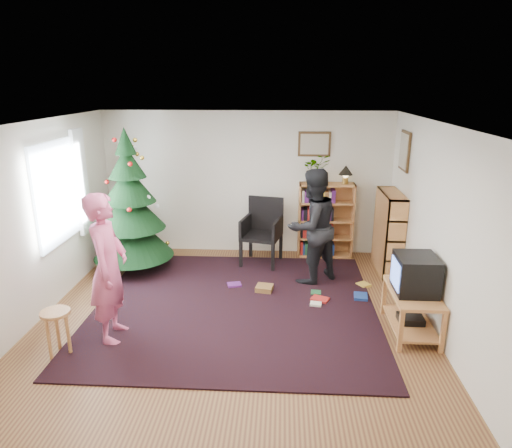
# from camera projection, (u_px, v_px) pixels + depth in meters

# --- Properties ---
(floor) EXTENTS (5.00, 5.00, 0.00)m
(floor) POSITION_uv_depth(u_px,v_px,m) (233.00, 317.00, 5.99)
(floor) COLOR brown
(floor) RESTS_ON ground
(ceiling) EXTENTS (5.00, 5.00, 0.00)m
(ceiling) POSITION_uv_depth(u_px,v_px,m) (230.00, 123.00, 5.25)
(ceiling) COLOR white
(ceiling) RESTS_ON wall_back
(wall_back) EXTENTS (5.00, 0.02, 2.50)m
(wall_back) POSITION_uv_depth(u_px,v_px,m) (247.00, 183.00, 8.00)
(wall_back) COLOR silver
(wall_back) RESTS_ON floor
(wall_front) EXTENTS (5.00, 0.02, 2.50)m
(wall_front) POSITION_uv_depth(u_px,v_px,m) (193.00, 333.00, 3.24)
(wall_front) COLOR silver
(wall_front) RESTS_ON floor
(wall_left) EXTENTS (0.02, 5.00, 2.50)m
(wall_left) POSITION_uv_depth(u_px,v_px,m) (35.00, 223.00, 5.76)
(wall_left) COLOR silver
(wall_left) RESTS_ON floor
(wall_right) EXTENTS (0.02, 5.00, 2.50)m
(wall_right) POSITION_uv_depth(u_px,v_px,m) (438.00, 230.00, 5.48)
(wall_right) COLOR silver
(wall_right) RESTS_ON floor
(rug) EXTENTS (3.80, 3.60, 0.02)m
(rug) POSITION_uv_depth(u_px,v_px,m) (235.00, 306.00, 6.28)
(rug) COLOR black
(rug) RESTS_ON floor
(window_pane) EXTENTS (0.04, 1.20, 1.40)m
(window_pane) POSITION_uv_depth(u_px,v_px,m) (57.00, 193.00, 6.25)
(window_pane) COLOR silver
(window_pane) RESTS_ON wall_left
(curtain) EXTENTS (0.06, 0.35, 1.60)m
(curtain) POSITION_uv_depth(u_px,v_px,m) (81.00, 182.00, 6.92)
(curtain) COLOR white
(curtain) RESTS_ON wall_left
(picture_back) EXTENTS (0.55, 0.03, 0.42)m
(picture_back) POSITION_uv_depth(u_px,v_px,m) (314.00, 144.00, 7.70)
(picture_back) COLOR #4C3319
(picture_back) RESTS_ON wall_back
(picture_right) EXTENTS (0.03, 0.50, 0.60)m
(picture_right) POSITION_uv_depth(u_px,v_px,m) (405.00, 151.00, 6.94)
(picture_right) COLOR #4C3319
(picture_right) RESTS_ON wall_right
(christmas_tree) EXTENTS (1.27, 1.27, 2.31)m
(christmas_tree) POSITION_uv_depth(u_px,v_px,m) (131.00, 213.00, 7.23)
(christmas_tree) COLOR #3F2816
(christmas_tree) RESTS_ON rug
(bookshelf_back) EXTENTS (0.95, 0.30, 1.30)m
(bookshelf_back) POSITION_uv_depth(u_px,v_px,m) (326.00, 219.00, 7.95)
(bookshelf_back) COLOR #C68646
(bookshelf_back) RESTS_ON floor
(bookshelf_right) EXTENTS (0.30, 0.95, 1.30)m
(bookshelf_right) POSITION_uv_depth(u_px,v_px,m) (389.00, 231.00, 7.32)
(bookshelf_right) COLOR #C68646
(bookshelf_right) RESTS_ON floor
(tv_stand) EXTENTS (0.53, 0.95, 0.55)m
(tv_stand) POSITION_uv_depth(u_px,v_px,m) (412.00, 308.00, 5.55)
(tv_stand) COLOR #C68646
(tv_stand) RESTS_ON floor
(crt_tv) EXTENTS (0.48, 0.52, 0.45)m
(crt_tv) POSITION_uv_depth(u_px,v_px,m) (415.00, 274.00, 5.42)
(crt_tv) COLOR black
(crt_tv) RESTS_ON tv_stand
(armchair) EXTENTS (0.73, 0.74, 1.11)m
(armchair) POSITION_uv_depth(u_px,v_px,m) (262.00, 228.00, 7.69)
(armchair) COLOR black
(armchair) RESTS_ON rug
(stool) EXTENTS (0.32, 0.32, 0.54)m
(stool) POSITION_uv_depth(u_px,v_px,m) (56.00, 321.00, 5.07)
(stool) COLOR #C68646
(stool) RESTS_ON floor
(person_standing) EXTENTS (0.48, 0.68, 1.79)m
(person_standing) POSITION_uv_depth(u_px,v_px,m) (108.00, 268.00, 5.27)
(person_standing) COLOR #C54F78
(person_standing) RESTS_ON rug
(person_by_chair) EXTENTS (1.08, 1.05, 1.76)m
(person_by_chair) POSITION_uv_depth(u_px,v_px,m) (312.00, 227.00, 6.84)
(person_by_chair) COLOR black
(person_by_chair) RESTS_ON rug
(potted_plant) EXTENTS (0.54, 0.50, 0.51)m
(potted_plant) POSITION_uv_depth(u_px,v_px,m) (316.00, 169.00, 7.69)
(potted_plant) COLOR gray
(potted_plant) RESTS_ON bookshelf_back
(table_lamp) EXTENTS (0.24, 0.24, 0.32)m
(table_lamp) POSITION_uv_depth(u_px,v_px,m) (346.00, 171.00, 7.68)
(table_lamp) COLOR #A57F33
(table_lamp) RESTS_ON bookshelf_back
(floor_clutter) EXTENTS (2.15, 0.90, 0.08)m
(floor_clutter) POSITION_uv_depth(u_px,v_px,m) (310.00, 292.00, 6.61)
(floor_clutter) COLOR #A51E19
(floor_clutter) RESTS_ON rug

